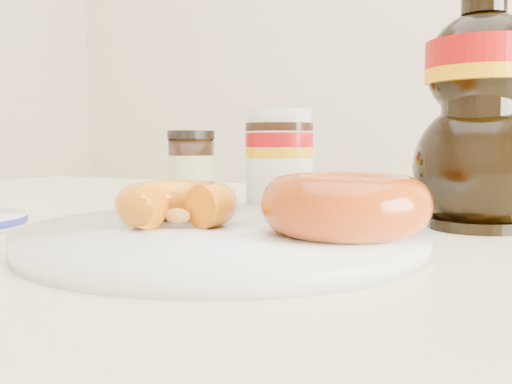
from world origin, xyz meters
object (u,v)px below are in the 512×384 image
at_px(syrup_bottle, 481,103).
at_px(donut_bitten, 177,204).
at_px(dining_table, 232,309).
at_px(dark_jar, 191,169).
at_px(plate, 224,235).
at_px(nutella_jar, 279,154).
at_px(donut_whole, 345,204).

bearing_deg(syrup_bottle, donut_bitten, -135.77).
height_order(dining_table, dark_jar, dark_jar).
relative_size(plate, dark_jar, 3.29).
bearing_deg(syrup_bottle, plate, -131.79).
xyz_separation_m(donut_bitten, nutella_jar, (-0.04, 0.27, 0.03)).
height_order(plate, nutella_jar, nutella_jar).
height_order(plate, donut_whole, donut_whole).
relative_size(donut_whole, nutella_jar, 0.98).
height_order(plate, syrup_bottle, syrup_bottle).
distance_m(plate, syrup_bottle, 0.25).
height_order(donut_bitten, donut_whole, donut_whole).
xyz_separation_m(nutella_jar, dark_jar, (-0.09, -0.05, -0.02)).
relative_size(plate, donut_bitten, 3.26).
relative_size(plate, syrup_bottle, 1.34).
bearing_deg(dark_jar, nutella_jar, 31.50).
bearing_deg(dark_jar, plate, -51.12).
distance_m(dining_table, syrup_bottle, 0.29).
xyz_separation_m(plate, nutella_jar, (-0.08, 0.26, 0.05)).
distance_m(plate, nutella_jar, 0.28).
height_order(dining_table, syrup_bottle, syrup_bottle).
height_order(nutella_jar, syrup_bottle, syrup_bottle).
distance_m(donut_whole, syrup_bottle, 0.19).
height_order(donut_whole, nutella_jar, nutella_jar).
bearing_deg(syrup_bottle, dining_table, -163.42).
bearing_deg(donut_whole, plate, -176.76).
relative_size(dining_table, plate, 4.86).
xyz_separation_m(dining_table, donut_whole, (0.14, -0.10, 0.12)).
bearing_deg(dark_jar, donut_bitten, -58.51).
bearing_deg(donut_bitten, dark_jar, 137.05).
xyz_separation_m(dining_table, nutella_jar, (-0.02, 0.15, 0.14)).
relative_size(plate, nutella_jar, 2.56).
height_order(syrup_bottle, dark_jar, syrup_bottle).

